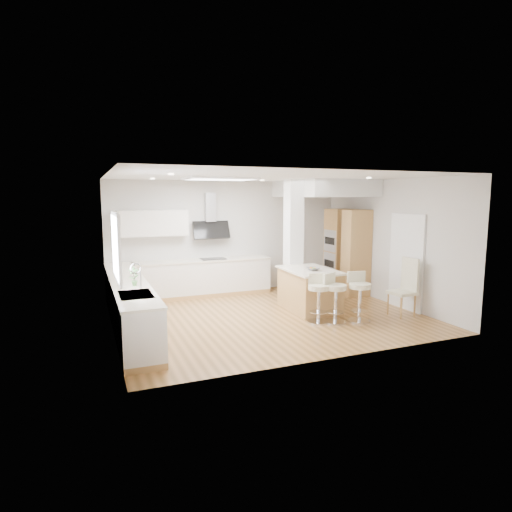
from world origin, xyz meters
name	(u,v)px	position (x,y,z in m)	size (l,w,h in m)	color
ground	(268,316)	(0.00, 0.00, 0.00)	(6.00, 6.00, 0.00)	#A4723C
ceiling	(268,316)	(0.00, 0.00, 0.00)	(6.00, 5.00, 0.02)	silver
wall_back	(228,237)	(0.00, 2.50, 1.40)	(6.00, 0.04, 2.80)	beige
wall_left	(110,255)	(-3.00, 0.00, 1.40)	(0.04, 5.00, 2.80)	beige
wall_right	(390,242)	(3.00, 0.00, 1.40)	(0.04, 5.00, 2.80)	beige
skylight	(220,179)	(-0.79, 0.60, 2.77)	(4.10, 2.10, 0.06)	white
window_left	(116,244)	(-2.96, -0.90, 1.69)	(0.06, 1.28, 1.07)	white
doorway_right	(406,263)	(2.97, -0.60, 1.00)	(0.05, 1.00, 2.10)	#443D35
counter_left	(129,304)	(-2.70, 0.23, 0.46)	(0.63, 4.50, 1.35)	tan
counter_back	(196,268)	(-0.91, 2.22, 0.70)	(3.62, 0.63, 2.50)	tan
pillar	(293,241)	(1.05, 0.95, 1.40)	(0.35, 0.35, 2.80)	white
soffit	(324,189)	(2.10, 1.40, 2.60)	(1.78, 2.20, 0.40)	silver
oven_column	(346,251)	(2.68, 1.23, 1.05)	(0.63, 1.21, 2.10)	tan
peninsula	(309,290)	(1.00, 0.07, 0.45)	(1.00, 1.48, 0.95)	tan
bar_stool_a	(318,295)	(0.72, -0.78, 0.53)	(0.55, 0.55, 0.94)	silver
bar_stool_b	(335,295)	(1.00, -0.91, 0.53)	(0.57, 0.57, 0.95)	silver
bar_stool_c	(359,294)	(1.48, -1.02, 0.54)	(0.48, 0.48, 0.96)	silver
dining_chair	(406,285)	(2.63, -1.01, 0.63)	(0.49, 0.49, 1.18)	beige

